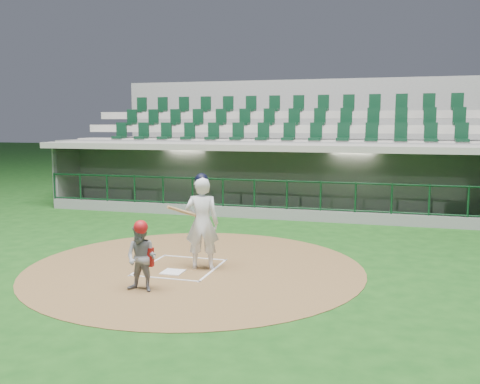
% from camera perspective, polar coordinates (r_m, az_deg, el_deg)
% --- Properties ---
extents(ground, '(120.00, 120.00, 0.00)m').
position_cam_1_polar(ground, '(11.90, -5.83, -7.70)').
color(ground, '#154413').
rests_on(ground, ground).
extents(dirt_circle, '(7.20, 7.20, 0.01)m').
position_cam_1_polar(dirt_circle, '(11.61, -4.82, -8.04)').
color(dirt_circle, brown).
rests_on(dirt_circle, ground).
extents(home_plate, '(0.43, 0.43, 0.02)m').
position_cam_1_polar(home_plate, '(11.27, -7.18, -8.46)').
color(home_plate, white).
rests_on(home_plate, dirt_circle).
extents(batter_box_chalk, '(1.55, 1.80, 0.01)m').
position_cam_1_polar(batter_box_chalk, '(11.62, -6.40, -7.98)').
color(batter_box_chalk, white).
rests_on(batter_box_chalk, ground).
extents(dugout_structure, '(16.40, 3.70, 3.00)m').
position_cam_1_polar(dugout_structure, '(19.09, 3.11, 0.97)').
color(dugout_structure, slate).
rests_on(dugout_structure, ground).
extents(seating_deck, '(17.00, 6.72, 5.15)m').
position_cam_1_polar(seating_deck, '(22.04, 4.82, 3.04)').
color(seating_deck, slate).
rests_on(seating_deck, ground).
extents(batter, '(0.94, 0.95, 2.04)m').
position_cam_1_polar(batter, '(11.28, -4.09, -3.19)').
color(batter, white).
rests_on(batter, dirt_circle).
extents(catcher, '(0.62, 0.50, 1.33)m').
position_cam_1_polar(catcher, '(10.01, -10.46, -6.78)').
color(catcher, gray).
rests_on(catcher, dirt_circle).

